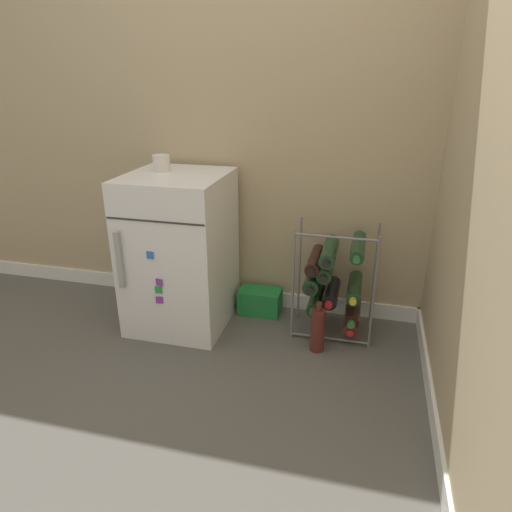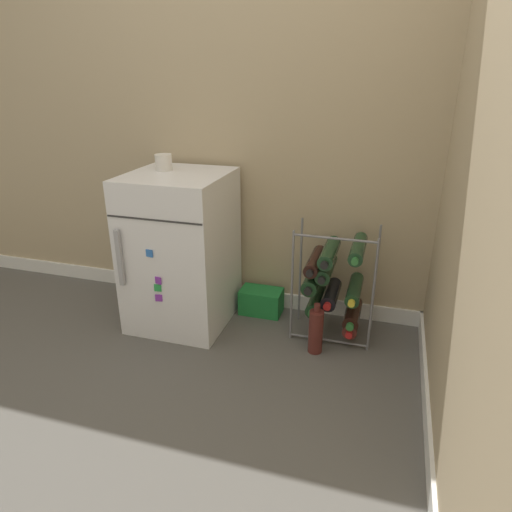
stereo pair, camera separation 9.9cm
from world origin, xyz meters
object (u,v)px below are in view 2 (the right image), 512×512
Objects in this scene: mini_fridge at (181,250)px; fridge_top_cup at (164,162)px; loose_bottle_floor at (316,331)px; wine_rack at (334,283)px; soda_box at (261,301)px.

fridge_top_cup is (-0.10, 0.06, 0.45)m from mini_fridge.
mini_fridge reaches higher than loose_bottle_floor.
fridge_top_cup is at bearing 149.10° from mini_fridge.
wine_rack is 2.52× the size of soda_box.
mini_fridge is at bearing -30.90° from fridge_top_cup.
fridge_top_cup is 0.33× the size of loose_bottle_floor.
loose_bottle_floor is (0.86, -0.18, -0.75)m from fridge_top_cup.
loose_bottle_floor is (-0.05, -0.19, -0.18)m from wine_rack.
fridge_top_cup is at bearing 168.38° from loose_bottle_floor.
loose_bottle_floor is at bearing -11.62° from fridge_top_cup.
wine_rack is at bearing -15.25° from soda_box.
fridge_top_cup is (-0.91, -0.01, 0.56)m from wine_rack.
wine_rack is 2.24× the size of loose_bottle_floor.
loose_bottle_floor is (0.76, -0.12, -0.29)m from mini_fridge.
mini_fridge is 0.47m from fridge_top_cup.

